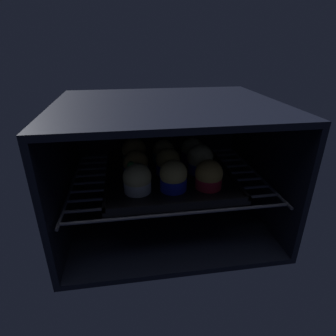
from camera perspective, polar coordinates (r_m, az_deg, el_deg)
name	(u,v)px	position (r cm, az deg, el deg)	size (l,w,h in cm)	color
oven_cavity	(165,161)	(83.51, -0.55, 1.43)	(59.00, 47.00, 37.00)	black
oven_rack	(167,177)	(81.15, -0.11, -1.95)	(54.80, 42.00, 0.80)	#444756
baking_tray	(168,176)	(79.75, 0.00, -1.59)	(35.10, 35.10, 2.20)	black
muffin_row0_col0	(137,179)	(69.56, -6.39, -2.34)	(7.23, 7.23, 7.93)	silver
muffin_row0_col1	(174,176)	(69.95, 1.30, -1.72)	(7.06, 7.06, 8.06)	#1928B7
muffin_row0_col2	(209,176)	(71.85, 8.41, -1.56)	(7.22, 7.22, 7.58)	red
muffin_row1_col0	(136,165)	(77.64, -6.66, 0.62)	(6.99, 6.99, 7.58)	#1928B7
muffin_row1_col1	(168,162)	(78.33, 0.04, 1.15)	(6.92, 6.92, 7.77)	#1928B7
muffin_row1_col2	(200,160)	(79.67, 6.65, 1.70)	(7.45, 7.45, 8.39)	#1928B7
muffin_row2_col0	(134,152)	(85.41, -6.97, 3.26)	(7.35, 7.35, 8.30)	#0C8C84
muffin_row2_col1	(164,152)	(86.36, -0.77, 3.25)	(6.88, 6.88, 7.25)	#0C8C84
muffin_row2_col2	(192,151)	(87.93, 5.04, 3.54)	(6.96, 6.96, 7.36)	#7A238C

